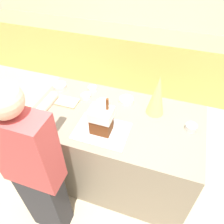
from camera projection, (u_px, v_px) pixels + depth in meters
name	position (u px, v px, depth m)	size (l,w,h in m)	color
ground_plane	(114.00, 173.00, 2.57)	(12.00, 12.00, 0.00)	#C6B28E
wall_back	(162.00, 0.00, 3.25)	(8.00, 0.05, 2.60)	beige
back_cabinet_block	(150.00, 62.00, 3.60)	(6.00, 0.60, 0.89)	#DBBC60
kitchen_island	(114.00, 149.00, 2.26)	(1.57, 0.85, 0.90)	gray
baking_tray	(102.00, 131.00, 1.83)	(0.45, 0.33, 0.01)	silver
gingerbread_house	(101.00, 120.00, 1.75)	(0.18, 0.15, 0.33)	brown
decorative_tree	(157.00, 96.00, 1.88)	(0.16, 0.16, 0.39)	#DBD675
candy_bowl_beside_tree	(60.00, 86.00, 2.26)	(0.13, 0.13, 0.05)	silver
candy_bowl_front_corner	(103.00, 103.00, 2.08)	(0.12, 0.12, 0.04)	silver
candy_bowl_center_rear	(86.00, 96.00, 2.15)	(0.10, 0.10, 0.04)	white
candy_bowl_near_tray_right	(191.00, 127.00, 1.83)	(0.10, 0.10, 0.05)	silver
candy_bowl_behind_tray	(126.00, 100.00, 2.11)	(0.14, 0.14, 0.04)	white
candy_bowl_far_right	(93.00, 88.00, 2.25)	(0.09, 0.09, 0.04)	white
cookbook	(67.00, 102.00, 2.11)	(0.23, 0.14, 0.02)	#CCB78C
person	(35.00, 172.00, 1.61)	(0.43, 0.54, 1.64)	#333338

